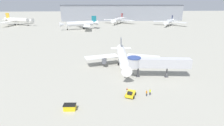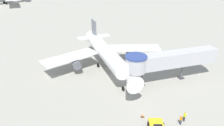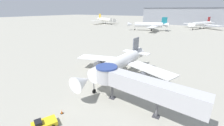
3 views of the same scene
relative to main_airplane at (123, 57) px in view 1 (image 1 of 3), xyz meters
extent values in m
plane|color=#9E9B8E|center=(2.32, -5.08, -3.75)|extent=(800.00, 800.00, 0.00)
cylinder|color=white|center=(-0.04, -0.67, 0.12)|extent=(4.16, 18.08, 3.19)
cone|color=white|center=(-0.69, -12.65, 0.12)|extent=(3.38, 3.68, 3.19)
cone|color=white|center=(0.51, 9.40, 0.12)|extent=(3.45, 4.95, 3.19)
cube|color=white|center=(-7.51, 2.15, -0.43)|extent=(12.72, 7.15, 0.22)
cube|color=white|center=(7.70, 1.32, -0.43)|extent=(12.75, 8.26, 0.22)
cube|color=slate|center=(0.50, 9.16, 3.00)|extent=(0.43, 3.42, 4.15)
cube|color=white|center=(0.53, 9.64, 0.68)|extent=(8.31, 2.83, 0.18)
cylinder|color=#565960|center=(-6.61, 1.04, -1.56)|extent=(1.94, 3.50, 1.75)
cylinder|color=#565960|center=(6.68, 0.32, -1.56)|extent=(1.94, 3.50, 1.75)
cylinder|color=#4C4C51|center=(-0.52, -9.55, -2.39)|extent=(0.18, 0.18, 1.83)
cylinder|color=black|center=(-0.52, -9.55, -3.30)|extent=(0.31, 0.91, 0.90)
cylinder|color=#4C4C51|center=(-1.35, 1.65, -2.39)|extent=(0.22, 0.22, 1.83)
cylinder|color=black|center=(-1.35, 1.65, -3.30)|extent=(0.45, 0.92, 0.90)
cylinder|color=#4C4C51|center=(1.52, 1.49, -2.39)|extent=(0.22, 0.22, 1.83)
cylinder|color=black|center=(1.52, 1.49, -3.30)|extent=(0.45, 0.92, 0.90)
cube|color=#B7B7BC|center=(10.83, -9.88, 0.90)|extent=(17.38, 4.43, 2.80)
cylinder|color=#B7B7BC|center=(2.28, -8.95, 0.90)|extent=(3.90, 3.90, 2.80)
cylinder|color=navy|center=(2.28, -8.95, 2.45)|extent=(4.10, 4.10, 0.30)
cylinder|color=#56565B|center=(3.65, -9.10, -2.13)|extent=(0.44, 0.44, 3.25)
cube|color=#333338|center=(3.65, -9.10, -3.69)|extent=(1.10, 1.10, 0.12)
cylinder|color=#56565B|center=(12.54, -10.06, -2.13)|extent=(0.44, 0.44, 3.25)
cube|color=#333338|center=(12.54, -10.06, -3.69)|extent=(1.10, 1.10, 0.12)
cube|color=yellow|center=(-0.78, -20.96, -3.13)|extent=(3.22, 3.91, 0.59)
cube|color=black|center=(-1.09, -21.65, -2.57)|extent=(1.49, 1.36, 0.53)
cylinder|color=black|center=(-2.09, -21.39, -3.43)|extent=(0.56, 0.73, 0.66)
cylinder|color=black|center=(-0.23, -22.23, -3.43)|extent=(0.56, 0.73, 0.66)
cylinder|color=black|center=(-1.33, -19.69, -3.43)|extent=(0.56, 0.73, 0.66)
cylinder|color=black|center=(0.54, -20.53, -3.43)|extent=(0.56, 0.73, 0.66)
cube|color=yellow|center=(-15.00, -25.76, -3.15)|extent=(2.64, 1.68, 1.21)
cube|color=black|center=(-15.00, -25.76, -2.50)|extent=(2.80, 1.78, 0.08)
cube|color=black|center=(-1.09, -17.53, -3.73)|extent=(0.46, 0.46, 0.04)
cone|color=orange|center=(-1.09, -17.53, -3.36)|extent=(0.31, 0.31, 0.71)
cylinder|color=white|center=(-1.09, -17.53, -3.27)|extent=(0.17, 0.17, 0.09)
cube|color=black|center=(10.77, -0.73, -3.73)|extent=(0.36, 0.36, 0.04)
cone|color=orange|center=(10.77, -0.73, -3.43)|extent=(0.25, 0.25, 0.57)
cylinder|color=white|center=(10.77, -0.73, -3.36)|extent=(0.14, 0.14, 0.07)
cylinder|color=#1E2338|center=(4.10, -20.88, -3.33)|extent=(0.12, 0.12, 0.85)
cylinder|color=#1E2338|center=(4.28, -20.90, -3.33)|extent=(0.12, 0.12, 0.85)
cube|color=#D1E019|center=(4.19, -20.89, -2.57)|extent=(0.35, 0.22, 0.67)
sphere|color=tan|center=(4.19, -20.89, -2.12)|extent=(0.23, 0.23, 0.23)
cylinder|color=#1E2338|center=(3.17, -21.18, -3.36)|extent=(0.12, 0.12, 0.80)
cylinder|color=#1E2338|center=(3.25, -21.32, -3.36)|extent=(0.12, 0.12, 0.80)
cube|color=orange|center=(3.21, -21.25, -2.64)|extent=(0.32, 0.37, 0.63)
sphere|color=tan|center=(3.21, -21.25, -2.21)|extent=(0.22, 0.22, 0.22)
cylinder|color=white|center=(12.65, 129.93, 0.71)|extent=(13.73, 24.90, 3.65)
cone|color=white|center=(6.05, 115.05, 0.71)|extent=(4.96, 5.15, 3.65)
cone|color=white|center=(18.37, 142.81, 0.71)|extent=(5.55, 6.48, 3.65)
cube|color=white|center=(5.32, 136.58, 0.08)|extent=(15.66, 7.15, 0.22)
cube|color=white|center=(22.51, 128.95, 0.08)|extent=(15.03, 14.31, 0.22)
cube|color=#B21E1E|center=(18.26, 142.56, 4.00)|extent=(2.07, 4.27, 4.74)
cube|color=white|center=(18.48, 143.06, 1.35)|extent=(10.72, 7.10, 0.18)
cylinder|color=#4C4C51|center=(7.65, 118.64, -2.16)|extent=(0.18, 0.18, 2.10)
cylinder|color=black|center=(7.65, 118.64, -3.20)|extent=(0.68, 1.11, 1.10)
cylinder|color=#4C4C51|center=(12.45, 133.52, -2.16)|extent=(0.22, 0.22, 2.10)
cylinder|color=black|center=(12.45, 133.52, -3.20)|extent=(0.81, 1.17, 1.10)
cylinder|color=#4C4C51|center=(15.45, 132.19, -2.16)|extent=(0.22, 0.22, 2.10)
cylinder|color=black|center=(15.45, 132.19, -3.20)|extent=(0.81, 1.17, 1.10)
cylinder|color=silver|center=(60.24, 109.14, 0.46)|extent=(14.28, 18.69, 3.41)
cone|color=silver|center=(52.68, 98.09, 0.46)|extent=(4.93, 5.02, 3.41)
cone|color=silver|center=(66.65, 118.51, 0.46)|extent=(5.70, 6.15, 3.41)
cube|color=silver|center=(54.46, 116.58, -0.14)|extent=(15.27, 8.58, 0.22)
cube|color=silver|center=(69.27, 106.45, -0.14)|extent=(12.58, 14.37, 0.22)
cube|color=#141E4C|center=(66.51, 118.30, 3.53)|extent=(2.34, 3.27, 4.43)
cube|color=silver|center=(66.80, 118.72, 1.06)|extent=(9.66, 7.77, 0.18)
cylinder|color=#4C4C51|center=(54.60, 100.90, -2.22)|extent=(0.18, 0.18, 1.96)
cylinder|color=black|center=(54.60, 100.90, -3.20)|extent=(0.84, 1.05, 1.10)
cylinder|color=#4C4C51|center=(60.41, 112.11, -2.22)|extent=(0.22, 0.22, 1.96)
cylinder|color=black|center=(60.41, 112.11, -3.20)|extent=(0.95, 1.13, 1.10)
cylinder|color=#4C4C51|center=(62.94, 110.37, -2.22)|extent=(0.22, 0.22, 1.96)
cylinder|color=black|center=(62.94, 110.37, -3.20)|extent=(0.95, 1.13, 1.10)
cylinder|color=silver|center=(-23.75, 92.98, 1.03)|extent=(22.30, 10.96, 3.94)
cone|color=silver|center=(-37.80, 88.15, 1.03)|extent=(5.39, 5.14, 3.94)
cone|color=silver|center=(-11.94, 97.05, 1.03)|extent=(6.88, 5.65, 3.94)
cube|color=silver|center=(-24.00, 103.03, 0.34)|extent=(13.31, 15.29, 0.22)
cube|color=silver|center=(-17.77, 84.91, 0.34)|extent=(5.46, 15.31, 0.22)
cube|color=#19707F|center=(-12.22, 96.95, 4.58)|extent=(4.07, 1.60, 5.13)
cube|color=silver|center=(-11.66, 97.14, 1.73)|extent=(6.16, 10.75, 0.18)
cylinder|color=#4C4C51|center=(-34.17, 89.39, -2.07)|extent=(0.18, 0.18, 2.27)
cylinder|color=black|center=(-34.17, 89.39, -3.20)|extent=(1.12, 0.60, 1.10)
cylinder|color=#4C4C51|center=(-21.70, 95.56, -2.07)|extent=(0.22, 0.22, 2.27)
cylinder|color=black|center=(-21.70, 95.56, -3.20)|extent=(1.17, 0.74, 1.10)
cylinder|color=#4C4C51|center=(-20.55, 92.21, -2.07)|extent=(0.22, 0.22, 2.27)
cylinder|color=black|center=(-20.55, 92.21, -3.20)|extent=(1.17, 0.74, 1.10)
cylinder|color=white|center=(-87.97, 125.16, 1.37)|extent=(22.92, 12.81, 4.26)
cone|color=white|center=(-73.59, 119.16, 1.37)|extent=(5.96, 5.73, 4.26)
cone|color=white|center=(-99.98, 130.17, 1.37)|extent=(7.53, 6.39, 4.26)
cube|color=white|center=(-95.04, 116.75, 0.63)|extent=(6.79, 17.09, 0.22)
cube|color=white|center=(-86.97, 136.09, 0.63)|extent=(15.02, 16.23, 0.22)
cube|color=gold|center=(-99.69, 130.05, 5.20)|extent=(4.19, 1.93, 5.53)
cube|color=white|center=(-100.28, 130.29, 2.12)|extent=(7.24, 11.67, 0.18)
cylinder|color=#4C4C51|center=(-77.35, 120.73, -1.98)|extent=(0.18, 0.18, 2.45)
cylinder|color=black|center=(-77.35, 120.73, -3.20)|extent=(1.12, 0.66, 1.10)
cylinder|color=#4C4C51|center=(-91.36, 124.50, -1.98)|extent=(0.22, 0.22, 2.45)
cylinder|color=black|center=(-91.36, 124.50, -3.20)|extent=(1.17, 0.79, 1.10)
cylinder|color=#4C4C51|center=(-89.89, 128.04, -1.98)|extent=(0.22, 0.22, 2.45)
cylinder|color=black|center=(-89.89, 128.04, -3.20)|extent=(1.17, 0.79, 1.10)
cube|color=gray|center=(21.63, 169.92, 5.11)|extent=(147.50, 27.13, 17.74)
cube|color=#4C515B|center=(21.63, 169.92, 14.58)|extent=(147.50, 27.67, 1.20)
camera|label=1|loc=(-8.30, -59.01, 18.58)|focal=28.00mm
camera|label=2|loc=(-16.27, -40.46, 18.55)|focal=35.00mm
camera|label=3|loc=(16.88, -30.82, 12.59)|focal=24.00mm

